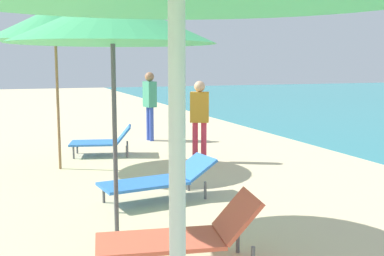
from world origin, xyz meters
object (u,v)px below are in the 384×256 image
umbrella_third (112,20)px  umbrella_farthest (55,24)px  person_walking_mid (150,99)px  lounger_farthest_shoreside (103,141)px  lounger_third_shoreside (159,179)px  person_walking_far (200,113)px  lounger_third_inland (183,234)px

umbrella_third → umbrella_farthest: bearing=93.9°
person_walking_mid → lounger_farthest_shoreside: bearing=-144.0°
lounger_third_shoreside → person_walking_far: 2.82m
lounger_third_inland → umbrella_farthest: size_ratio=0.54×
lounger_third_inland → person_walking_mid: (1.72, 7.42, 0.72)m
lounger_third_shoreside → umbrella_farthest: (-1.13, 2.60, 2.32)m
person_walking_far → umbrella_third: bearing=170.6°
lounger_third_inland → person_walking_far: (1.94, 4.55, 0.63)m
umbrella_third → lounger_third_shoreside: (0.87, 1.28, -2.08)m
person_walking_mid → person_walking_far: 2.88m
umbrella_third → person_walking_far: (2.38, 3.58, -1.42)m
person_walking_mid → lounger_third_shoreside: bearing=-114.9°
lounger_third_inland → lounger_third_shoreside: bearing=-91.4°
lounger_third_shoreside → person_walking_far: person_walking_far is taller
lounger_farthest_shoreside → person_walking_far: bearing=155.7°
umbrella_third → person_walking_far: size_ratio=1.69×
umbrella_third → lounger_third_shoreside: size_ratio=1.58×
lounger_farthest_shoreside → person_walking_mid: size_ratio=0.81×
umbrella_third → person_walking_mid: (2.16, 6.45, -1.34)m
umbrella_third → lounger_farthest_shoreside: 5.37m
lounger_third_inland → umbrella_farthest: (-0.71, 4.85, 2.30)m
lounger_third_shoreside → lounger_farthest_shoreside: bearing=-95.3°
lounger_third_inland → lounger_farthest_shoreside: 5.87m
umbrella_third → person_walking_far: umbrella_third is taller
lounger_farthest_shoreside → umbrella_farthest: bearing=60.4°
umbrella_farthest → lounger_third_inland: bearing=-81.7°
umbrella_third → lounger_third_shoreside: bearing=55.9°
umbrella_farthest → person_walking_far: size_ratio=1.87×
person_walking_mid → person_walking_far: size_ratio=1.07×
lounger_third_inland → person_walking_mid: person_walking_mid is taller
lounger_third_shoreside → lounger_farthest_shoreside: lounger_farthest_shoreside is taller
person_walking_mid → person_walking_far: (0.22, -2.87, -0.08)m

